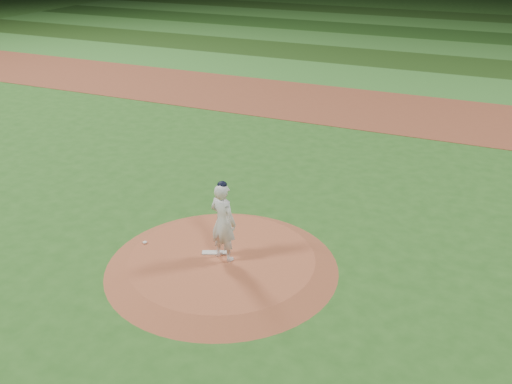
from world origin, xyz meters
The scene contains 12 objects.
ground centered at (0.00, 0.00, 0.00)m, with size 120.00×120.00×0.00m, color #295D1E.
infield_dirt_band centered at (0.00, 14.00, 0.01)m, with size 70.00×6.00×0.02m, color brown.
outfield_stripe_0 centered at (0.00, 19.50, 0.01)m, with size 70.00×5.00×0.02m, color #35782B.
outfield_stripe_1 centered at (0.00, 24.50, 0.01)m, with size 70.00×5.00×0.02m, color #1F4014.
outfield_stripe_2 centered at (0.00, 29.50, 0.01)m, with size 70.00×5.00×0.02m, color #316D27.
outfield_stripe_3 centered at (0.00, 34.50, 0.01)m, with size 70.00×5.00×0.02m, color #1B4114.
outfield_stripe_4 centered at (0.00, 39.50, 0.01)m, with size 70.00×5.00×0.02m, color #316B27.
outfield_stripe_5 centered at (0.00, 44.50, 0.01)m, with size 70.00×5.00×0.02m, color #1F4315.
pitchers_mound centered at (0.00, 0.00, 0.12)m, with size 5.50×5.50×0.25m, color #A55233.
pitching_rubber centered at (-0.22, 0.13, 0.27)m, with size 0.67×0.17×0.03m, color silver.
rosin_bag centered at (-2.04, -0.17, 0.28)m, with size 0.11×0.11×0.06m, color white.
pitcher_on_mound centered at (0.05, 0.02, 1.22)m, with size 0.79×0.62×1.97m.
Camera 1 is at (5.36, -10.18, 7.38)m, focal length 40.00 mm.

